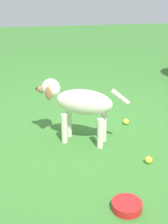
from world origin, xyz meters
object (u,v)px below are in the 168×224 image
at_px(tennis_ball_0, 149,160).
at_px(water_bowl, 127,206).
at_px(tennis_ball_1, 126,122).
at_px(dog, 79,103).

bearing_deg(tennis_ball_0, water_bowl, -122.21).
xyz_separation_m(tennis_ball_0, water_bowl, (-0.35, -0.56, -0.00)).
relative_size(tennis_ball_0, tennis_ball_1, 1.00).
relative_size(dog, water_bowl, 3.89).
xyz_separation_m(dog, tennis_ball_1, (0.57, 0.29, -0.38)).
relative_size(tennis_ball_1, water_bowl, 0.30).
distance_m(tennis_ball_1, water_bowl, 1.41).
xyz_separation_m(tennis_ball_1, water_bowl, (-0.37, -1.36, -0.00)).
height_order(dog, water_bowl, dog).
bearing_deg(tennis_ball_0, dog, 137.80).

